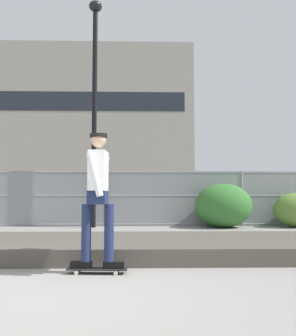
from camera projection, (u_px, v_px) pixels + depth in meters
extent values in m
plane|color=gray|center=(36.00, 296.00, 3.81)|extent=(120.00, 120.00, 0.00)
cube|color=#4C473F|center=(79.00, 246.00, 6.51)|extent=(16.22, 2.59, 0.26)
cube|color=black|center=(97.00, 269.00, 4.88)|extent=(0.81, 0.26, 0.02)
cylinder|color=silver|center=(118.00, 270.00, 4.96)|extent=(0.06, 0.03, 0.05)
cylinder|color=silver|center=(116.00, 273.00, 4.78)|extent=(0.06, 0.03, 0.05)
cylinder|color=silver|center=(79.00, 270.00, 4.98)|extent=(0.06, 0.03, 0.05)
cylinder|color=silver|center=(76.00, 273.00, 4.80)|extent=(0.06, 0.03, 0.05)
cube|color=#99999E|center=(117.00, 270.00, 4.87)|extent=(0.06, 0.14, 0.01)
cube|color=#99999E|center=(78.00, 270.00, 4.89)|extent=(0.06, 0.14, 0.01)
cube|color=black|center=(114.00, 265.00, 4.88)|extent=(0.29, 0.12, 0.09)
cube|color=black|center=(81.00, 265.00, 4.90)|extent=(0.29, 0.12, 0.09)
cylinder|color=#1E284C|center=(109.00, 233.00, 4.91)|extent=(0.13, 0.13, 0.76)
cylinder|color=#1E284C|center=(86.00, 233.00, 4.92)|extent=(0.13, 0.13, 0.76)
cube|color=#1E284C|center=(98.00, 197.00, 4.95)|extent=(0.26, 0.36, 0.18)
cube|color=white|center=(98.00, 171.00, 4.98)|extent=(0.25, 0.39, 0.54)
cylinder|color=white|center=(101.00, 176.00, 5.22)|extent=(0.24, 0.11, 0.58)
cylinder|color=white|center=(95.00, 174.00, 4.73)|extent=(0.24, 0.11, 0.58)
sphere|color=tan|center=(99.00, 140.00, 5.01)|extent=(0.21, 0.21, 0.21)
cylinder|color=black|center=(99.00, 136.00, 5.01)|extent=(0.24, 0.24, 0.05)
cylinder|color=gray|center=(107.00, 198.00, 12.32)|extent=(0.06, 0.06, 1.85)
cylinder|color=gray|center=(242.00, 198.00, 12.44)|extent=(0.06, 0.06, 1.85)
cylinder|color=gray|center=(107.00, 172.00, 12.39)|extent=(27.50, 0.04, 0.04)
cylinder|color=gray|center=(107.00, 196.00, 12.33)|extent=(27.50, 0.04, 0.04)
cylinder|color=gray|center=(107.00, 224.00, 12.26)|extent=(27.50, 0.04, 0.04)
cube|color=gray|center=(107.00, 198.00, 12.32)|extent=(27.50, 0.01, 1.85)
cylinder|color=black|center=(94.00, 117.00, 12.03)|extent=(0.16, 0.16, 7.18)
ellipsoid|color=black|center=(95.00, 6.00, 12.30)|extent=(0.44, 0.44, 0.36)
cube|color=#566B4C|center=(26.00, 204.00, 14.72)|extent=(4.52, 2.13, 0.70)
cube|color=#23282D|center=(21.00, 187.00, 14.75)|extent=(2.31, 1.76, 0.64)
cylinder|color=black|center=(63.00, 212.00, 15.68)|extent=(0.66, 0.29, 0.64)
cylinder|color=black|center=(57.00, 214.00, 13.99)|extent=(0.66, 0.29, 0.64)
cube|color=maroon|center=(166.00, 204.00, 14.97)|extent=(4.51, 2.08, 0.70)
cube|color=#23282D|center=(162.00, 188.00, 15.03)|extent=(2.30, 1.74, 0.64)
cylinder|color=black|center=(198.00, 212.00, 15.75)|extent=(0.65, 0.28, 0.64)
cylinder|color=black|center=(202.00, 214.00, 14.04)|extent=(0.65, 0.28, 0.64)
cylinder|color=black|center=(135.00, 212.00, 15.85)|extent=(0.65, 0.28, 0.64)
cylinder|color=black|center=(131.00, 214.00, 14.15)|extent=(0.65, 0.28, 0.64)
cube|color=gray|center=(81.00, 129.00, 52.38)|extent=(30.74, 11.38, 20.94)
cube|color=#1E232B|center=(74.00, 101.00, 46.87)|extent=(28.28, 0.04, 2.50)
ellipsoid|color=#336B2D|center=(223.00, 205.00, 11.73)|extent=(1.82, 1.49, 1.41)
ellipsoid|color=#567A33|center=(296.00, 210.00, 11.81)|extent=(1.43, 1.17, 1.10)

